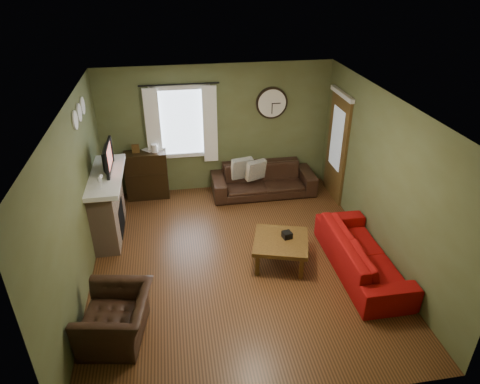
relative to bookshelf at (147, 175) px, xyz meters
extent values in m
cube|color=#4E2D16|center=(1.47, -2.40, -0.49)|extent=(4.60, 5.20, 0.00)
cube|color=white|center=(1.47, -2.40, 2.11)|extent=(4.60, 5.20, 0.00)
cube|color=#515A33|center=(-0.83, -2.40, 0.81)|extent=(0.00, 5.20, 2.60)
cube|color=#515A33|center=(3.77, -2.40, 0.81)|extent=(0.00, 5.20, 2.60)
cube|color=#515A33|center=(1.47, 0.20, 0.81)|extent=(4.60, 0.00, 2.60)
cube|color=#515A33|center=(1.47, -5.00, 0.81)|extent=(4.60, 0.00, 2.60)
cube|color=tan|center=(-0.63, -1.25, 0.06)|extent=(0.40, 1.40, 1.10)
cube|color=black|center=(-0.44, -1.25, -0.19)|extent=(0.04, 0.60, 0.55)
cube|color=white|center=(-0.60, -1.25, 0.65)|extent=(0.58, 1.60, 0.08)
imported|color=black|center=(-0.58, -1.10, 0.86)|extent=(0.08, 0.60, 0.35)
cube|color=#994C3F|center=(-0.50, -1.10, 0.92)|extent=(0.02, 0.62, 0.36)
cylinder|color=white|center=(-0.81, -1.60, 1.76)|extent=(0.28, 0.28, 0.03)
cylinder|color=white|center=(-0.81, -1.25, 1.76)|extent=(0.28, 0.28, 0.03)
cylinder|color=white|center=(-0.81, -0.90, 1.76)|extent=(0.28, 0.28, 0.03)
cylinder|color=black|center=(0.77, 0.08, 1.78)|extent=(0.03, 0.03, 1.50)
cube|color=white|center=(0.22, 0.08, 0.96)|extent=(0.28, 0.04, 1.55)
cube|color=white|center=(1.32, 0.08, 0.96)|extent=(0.28, 0.04, 1.55)
cube|color=brown|center=(3.74, -0.55, 0.56)|extent=(0.05, 0.90, 2.10)
imported|color=#4E3415|center=(0.02, 0.04, 0.47)|extent=(0.27, 0.27, 0.02)
imported|color=black|center=(2.35, -0.24, -0.18)|extent=(2.10, 0.82, 0.61)
cube|color=gray|center=(1.92, -0.12, 0.06)|extent=(0.45, 0.22, 0.44)
cube|color=gray|center=(2.19, -0.25, 0.06)|extent=(0.43, 0.27, 0.41)
imported|color=#8C0908|center=(3.33, -2.95, -0.18)|extent=(0.83, 2.12, 0.62)
imported|color=black|center=(-0.31, -3.71, -0.18)|extent=(0.99, 1.09, 0.63)
cube|color=black|center=(2.23, -2.52, -0.09)|extent=(0.16, 0.16, 0.10)
camera|label=1|loc=(0.59, -7.90, 3.85)|focal=32.00mm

